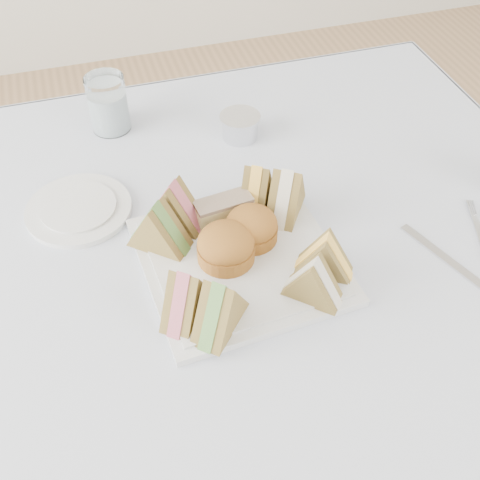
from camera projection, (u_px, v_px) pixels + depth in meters
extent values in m
plane|color=#9E7751|center=(262.00, 456.00, 1.46)|extent=(4.00, 4.00, 0.00)
cube|color=brown|center=(266.00, 375.00, 1.19)|extent=(0.90, 0.90, 0.74)
cube|color=#B2B6C6|center=(274.00, 246.00, 0.92)|extent=(1.02, 1.02, 0.01)
cube|color=silver|center=(240.00, 261.00, 0.89)|extent=(0.30, 0.30, 0.01)
cylinder|color=#A47128|center=(226.00, 246.00, 0.86)|extent=(0.10, 0.10, 0.06)
cylinder|color=#A47128|center=(252.00, 227.00, 0.89)|extent=(0.11, 0.11, 0.05)
cube|color=beige|center=(223.00, 210.00, 0.93)|extent=(0.09, 0.05, 0.04)
cylinder|color=silver|center=(79.00, 209.00, 0.97)|extent=(0.19, 0.19, 0.01)
cylinder|color=white|center=(108.00, 104.00, 1.09)|extent=(0.09, 0.09, 0.11)
cylinder|color=silver|center=(240.00, 127.00, 1.10)|extent=(0.10, 0.10, 0.04)
cube|color=silver|center=(448.00, 260.00, 0.90)|extent=(0.07, 0.17, 0.00)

